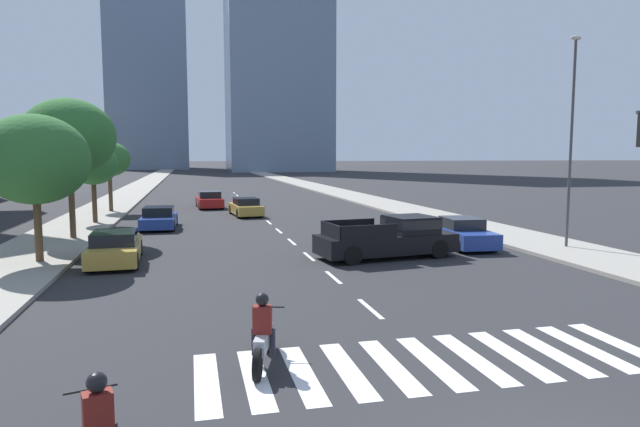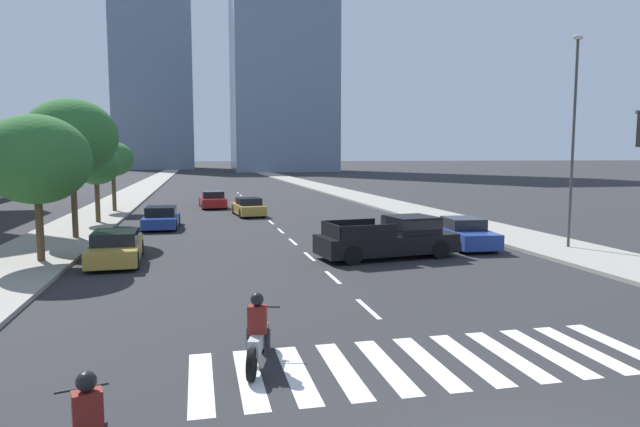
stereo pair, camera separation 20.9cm
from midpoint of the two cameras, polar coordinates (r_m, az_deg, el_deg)
The scene contains 18 objects.
sidewalk_east at distance 39.09m, azimuth 10.67°, elevation -0.08°, with size 4.00×260.00×0.15m, color gray.
sidewalk_west at distance 36.36m, azimuth -23.58°, elevation -0.94°, with size 4.00×260.00×0.15m, color gray.
crosswalk_near at distance 11.77m, azimuth 11.06°, elevation -14.81°, with size 9.45×2.96×0.01m.
lane_divider_center at distance 38.50m, azimuth -6.29°, elevation -0.21°, with size 0.14×50.00×0.01m.
motorcycle_lead at distance 11.29m, azimuth -6.44°, elevation -12.54°, with size 0.89×2.15×1.49m.
pickup_truck at distance 22.79m, azimuth 7.22°, elevation -2.48°, with size 5.90×2.82×1.67m.
sedan_gold_0 at distance 22.85m, azimuth -20.70°, elevation -3.38°, with size 2.00×4.61×1.27m.
sedan_blue_1 at distance 26.02m, azimuth 14.35°, elevation -2.01°, with size 2.10×4.42×1.33m.
sedan_gold_2 at distance 38.51m, azimuth -7.85°, elevation 0.63°, with size 2.13×4.41×1.25m.
sedan_blue_3 at distance 32.83m, azimuth -16.50°, elevation -0.49°, with size 1.98×4.34×1.27m.
sedan_red_4 at distance 44.80m, azimuth -11.50°, elevation 1.37°, with size 2.12×4.57×1.34m.
street_lamp_east at distance 26.50m, azimuth 24.40°, elevation 8.00°, with size 0.50×0.24×9.12m.
street_tree_nearest at distance 23.37m, azimuth -27.68°, elevation 4.97°, with size 3.98×3.98×5.57m.
street_tree_second at distance 29.47m, azimuth -24.76°, elevation 7.19°, with size 4.39×4.39×6.77m.
street_tree_third at distance 35.82m, azimuth -22.61°, elevation 4.69°, with size 2.88×2.88×4.72m.
street_tree_fourth at distance 42.67m, azimuth -21.12°, elevation 5.26°, with size 2.94×2.94×5.01m.
office_tower_left_skyline at distance 184.61m, azimuth -17.38°, elevation 15.86°, with size 22.89×29.76×82.83m.
office_tower_center_skyline at distance 152.40m, azimuth -4.55°, elevation 20.66°, with size 26.00×22.52×96.16m.
Camera 1 is at (-4.69, -5.50, 4.17)m, focal length 30.91 mm.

